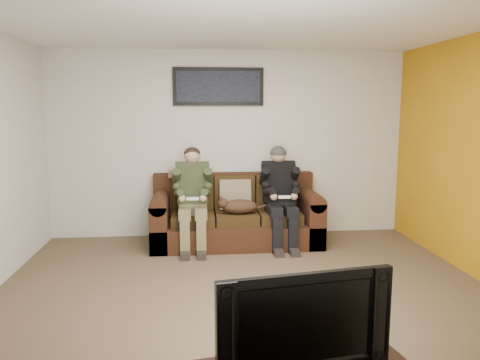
{
  "coord_description": "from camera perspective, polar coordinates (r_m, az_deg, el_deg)",
  "views": [
    {
      "loc": [
        -0.49,
        -4.34,
        1.81
      ],
      "look_at": [
        0.05,
        1.2,
        0.95
      ],
      "focal_mm": 35.0,
      "sensor_mm": 36.0,
      "label": 1
    }
  ],
  "objects": [
    {
      "name": "throw_pillow",
      "position": [
        6.34,
        -0.59,
        -1.79
      ],
      "size": [
        0.42,
        0.2,
        0.42
      ],
      "primitive_type": "cube",
      "rotation": [
        -0.21,
        0.0,
        0.0
      ],
      "color": "#816B54",
      "rests_on": "sofa"
    },
    {
      "name": "wall_front",
      "position": [
        2.21,
        7.41,
        -4.66
      ],
      "size": [
        5.0,
        0.0,
        5.0
      ],
      "primitive_type": "plane",
      "rotation": [
        -1.57,
        0.0,
        0.0
      ],
      "color": "beige",
      "rests_on": "ground"
    },
    {
      "name": "framed_poster",
      "position": [
        6.57,
        -2.65,
        11.3
      ],
      "size": [
        1.25,
        0.05,
        0.52
      ],
      "color": "black",
      "rests_on": "wall_back"
    },
    {
      "name": "television",
      "position": [
        2.71,
        7.22,
        -16.17
      ],
      "size": [
        0.99,
        0.29,
        0.57
      ],
      "primitive_type": "imported",
      "rotation": [
        0.0,
        0.0,
        0.17
      ],
      "color": "black",
      "rests_on": "tv_stand"
    },
    {
      "name": "throw_blanket",
      "position": [
        6.51,
        -6.69,
        0.78
      ],
      "size": [
        0.45,
        0.22,
        0.08
      ],
      "primitive_type": "cube",
      "color": "gray",
      "rests_on": "sofa"
    },
    {
      "name": "sofa",
      "position": [
        6.36,
        -0.55,
        -4.54
      ],
      "size": [
        2.22,
        0.96,
        0.91
      ],
      "color": "#371D10",
      "rests_on": "ground"
    },
    {
      "name": "ceiling",
      "position": [
        4.44,
        0.89,
        19.04
      ],
      "size": [
        5.0,
        5.0,
        0.0
      ],
      "primitive_type": "plane",
      "rotation": [
        3.14,
        0.0,
        0.0
      ],
      "color": "silver",
      "rests_on": "ground"
    },
    {
      "name": "person_left",
      "position": [
        6.08,
        -5.79,
        -1.47
      ],
      "size": [
        0.51,
        0.87,
        1.3
      ],
      "color": "olive",
      "rests_on": "sofa"
    },
    {
      "name": "cat",
      "position": [
        6.09,
        -0.21,
        -3.21
      ],
      "size": [
        0.66,
        0.26,
        0.24
      ],
      "color": "#4F311F",
      "rests_on": "sofa"
    },
    {
      "name": "floor",
      "position": [
        4.73,
        0.81,
        -13.73
      ],
      "size": [
        5.0,
        5.0,
        0.0
      ],
      "primitive_type": "plane",
      "color": "brown",
      "rests_on": "ground"
    },
    {
      "name": "person_right",
      "position": [
        6.18,
        4.89,
        -1.26
      ],
      "size": [
        0.51,
        0.86,
        1.31
      ],
      "color": "black",
      "rests_on": "sofa"
    },
    {
      "name": "wall_back",
      "position": [
        6.63,
        -1.33,
        4.37
      ],
      "size": [
        5.0,
        0.0,
        5.0
      ],
      "primitive_type": "plane",
      "rotation": [
        1.57,
        0.0,
        0.0
      ],
      "color": "beige",
      "rests_on": "ground"
    }
  ]
}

